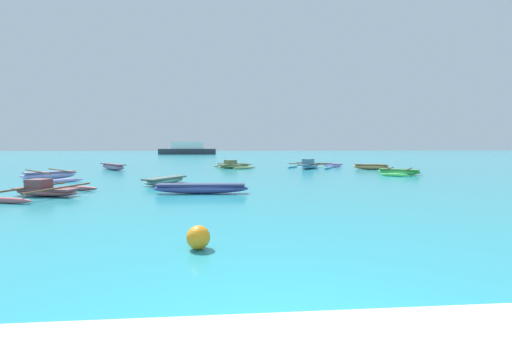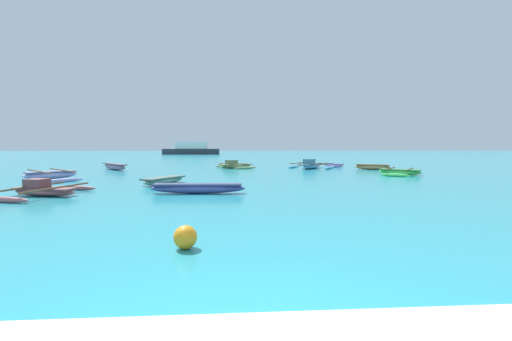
# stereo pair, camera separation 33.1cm
# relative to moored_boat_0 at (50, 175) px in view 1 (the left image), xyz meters

# --- Properties ---
(moored_boat_0) EXTENTS (4.48, 4.62, 0.51)m
(moored_boat_0) POSITION_rel_moored_boat_0_xyz_m (0.00, 0.00, 0.00)
(moored_boat_0) COLOR #C4A6E9
(moored_boat_0) RESTS_ON ground_plane
(moored_boat_1) EXTENTS (3.77, 0.76, 0.39)m
(moored_boat_1) POSITION_rel_moored_boat_0_xyz_m (8.78, -6.27, -0.02)
(moored_boat_1) COLOR #4D53A0
(moored_boat_1) RESTS_ON ground_plane
(moored_boat_2) EXTENTS (2.68, 1.62, 0.42)m
(moored_boat_2) POSITION_rel_moored_boat_0_xyz_m (21.03, 6.13, -0.00)
(moored_boat_2) COLOR tan
(moored_boat_2) RESTS_ON ground_plane
(moored_boat_3) EXTENTS (3.58, 3.87, 0.69)m
(moored_boat_3) POSITION_rel_moored_boat_0_xyz_m (10.34, 8.77, -0.01)
(moored_boat_3) COLOR #9DB36E
(moored_boat_3) RESTS_ON ground_plane
(moored_boat_4) EXTENTS (2.02, 2.68, 0.35)m
(moored_boat_4) POSITION_rel_moored_boat_0_xyz_m (6.78, -2.86, -0.04)
(moored_boat_4) COLOR #76A292
(moored_boat_4) RESTS_ON ground_plane
(moored_boat_5) EXTENTS (1.40, 2.30, 0.33)m
(moored_boat_5) POSITION_rel_moored_boat_0_xyz_m (18.96, 9.46, -0.06)
(moored_boat_5) COLOR #DE96E8
(moored_boat_5) RESTS_ON ground_plane
(moored_boat_6) EXTENTS (2.96, 3.49, 0.49)m
(moored_boat_6) POSITION_rel_moored_boat_0_xyz_m (1.01, 7.36, 0.03)
(moored_boat_6) COLOR #9B6B8B
(moored_boat_6) RESTS_ON ground_plane
(moored_boat_7) EXTENTS (4.10, 3.87, 0.80)m
(moored_boat_7) POSITION_rel_moored_boat_0_xyz_m (16.57, 7.83, 0.03)
(moored_boat_7) COLOR #69BCE3
(moored_boat_7) RESTS_ON ground_plane
(moored_boat_8) EXTENTS (2.78, 3.86, 0.63)m
(moored_boat_8) POSITION_rel_moored_boat_0_xyz_m (3.03, -6.46, -0.03)
(moored_boat_8) COLOR #B0575D
(moored_boat_8) RESTS_ON ground_plane
(moored_boat_9) EXTENTS (3.21, 3.51, 0.42)m
(moored_boat_9) POSITION_rel_moored_boat_0_xyz_m (20.87, 1.42, -0.04)
(moored_boat_9) COLOR #59DD60
(moored_boat_9) RESTS_ON ground_plane
(mooring_buoy_0) EXTENTS (0.43, 0.43, 0.43)m
(mooring_buoy_0) POSITION_rel_moored_boat_0_xyz_m (9.29, -13.56, -0.02)
(mooring_buoy_0) COLOR orange
(mooring_buoy_0) RESTS_ON ground_plane
(distant_ferry) EXTENTS (11.81, 2.60, 2.60)m
(distant_ferry) POSITION_rel_moored_boat_0_xyz_m (1.40, 53.64, 0.82)
(distant_ferry) COLOR #2D333D
(distant_ferry) RESTS_ON ground_plane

